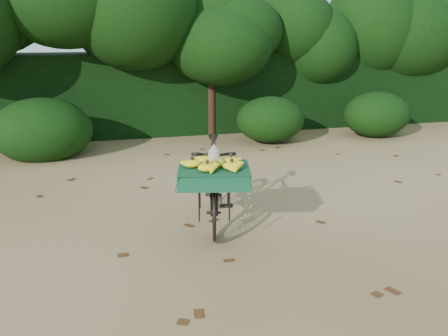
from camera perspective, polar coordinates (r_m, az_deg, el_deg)
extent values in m
plane|color=tan|center=(5.76, 6.15, -7.33)|extent=(80.00, 80.00, 0.00)
imported|color=black|center=(5.74, -1.26, -1.70)|extent=(0.87, 1.81, 1.05)
cube|color=black|center=(5.07, -1.22, -0.16)|extent=(0.47, 0.54, 0.03)
cube|color=#165232|center=(5.06, -1.22, 0.03)|extent=(0.88, 0.78, 0.01)
ellipsoid|color=olive|center=(5.05, -0.39, 0.63)|extent=(0.10, 0.08, 0.11)
ellipsoid|color=olive|center=(5.11, -1.23, 0.81)|extent=(0.10, 0.08, 0.11)
ellipsoid|color=olive|center=(5.05, -2.06, 0.61)|extent=(0.10, 0.08, 0.11)
ellipsoid|color=olive|center=(4.99, -1.22, 0.43)|extent=(0.10, 0.08, 0.11)
cylinder|color=#EAE5C6|center=(5.04, -1.23, 1.19)|extent=(0.12, 0.12, 0.16)
cube|color=black|center=(11.47, -5.01, 9.19)|extent=(26.00, 1.80, 1.80)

